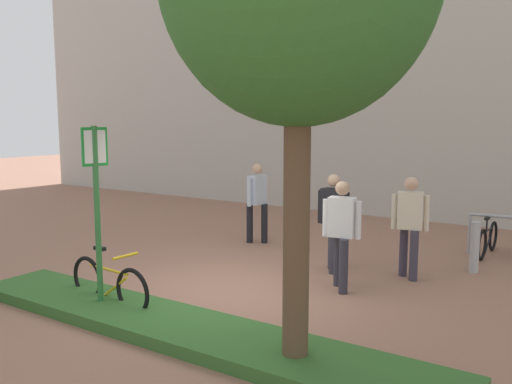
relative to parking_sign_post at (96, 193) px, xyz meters
The scene contains 10 objects.
ground_plane 2.50m from the parking_sign_post, 55.68° to the left, with size 60.00×60.00×0.00m, color #936651.
building_facade 10.37m from the parking_sign_post, 83.90° to the left, with size 28.00×1.20×10.00m, color #B2ADA3.
planter_strip 2.16m from the parking_sign_post, ahead, with size 7.00×1.10×0.16m, color #336028.
parking_sign_post is the anchor object (origin of this frame).
bike_at_sign 1.34m from the parking_sign_post, 101.04° to the left, with size 1.68×0.42×0.86m.
bollard_steel 6.39m from the parking_sign_post, 50.73° to the left, with size 0.16×0.16×0.90m, color #ADADB2.
person_casual_tan 4.77m from the parking_sign_post, 95.35° to the left, with size 0.42×0.61×1.72m.
person_shirt_blue 3.69m from the parking_sign_post, 48.52° to the left, with size 0.60×0.46×1.72m.
person_shirt_white 5.02m from the parking_sign_post, 51.32° to the left, with size 0.60×0.33×1.72m.
person_suited_navy 4.10m from the parking_sign_post, 62.68° to the left, with size 0.61×0.43×1.72m.
Camera 1 is at (4.64, -6.34, 2.66)m, focal length 37.37 mm.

